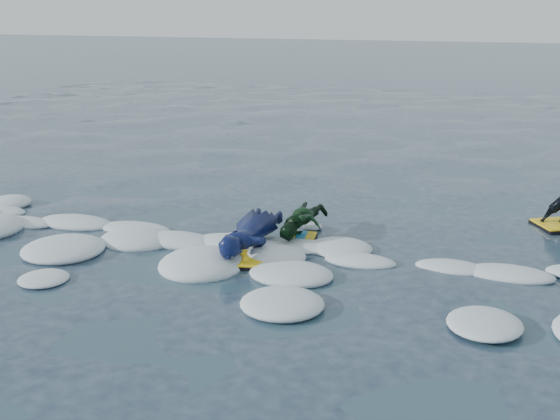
{
  "coord_description": "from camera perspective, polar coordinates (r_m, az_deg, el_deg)",
  "views": [
    {
      "loc": [
        2.97,
        -7.43,
        3.35
      ],
      "look_at": [
        0.0,
        1.6,
        0.54
      ],
      "focal_mm": 45.0,
      "sensor_mm": 36.0,
      "label": 1
    }
  ],
  "objects": [
    {
      "name": "ground",
      "position": [
        8.67,
        -3.35,
        -6.29
      ],
      "size": [
        120.0,
        120.0,
        0.0
      ],
      "primitive_type": "plane",
      "color": "#1A283F",
      "rests_on": "ground"
    },
    {
      "name": "prone_child_unit",
      "position": [
        10.3,
        1.89,
        -1.14
      ],
      "size": [
        0.7,
        1.24,
        0.46
      ],
      "rotation": [
        0.0,
        0.0,
        1.7
      ],
      "color": "black",
      "rests_on": "ground"
    },
    {
      "name": "prone_woman_unit",
      "position": [
        9.8,
        -2.48,
        -2.04
      ],
      "size": [
        0.94,
        1.83,
        0.47
      ],
      "rotation": [
        0.0,
        0.0,
        1.82
      ],
      "color": "black",
      "rests_on": "ground"
    },
    {
      "name": "foam_band",
      "position": [
        9.57,
        -1.09,
        -4.03
      ],
      "size": [
        12.0,
        3.1,
        0.3
      ],
      "primitive_type": null,
      "color": "silver",
      "rests_on": "ground"
    }
  ]
}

